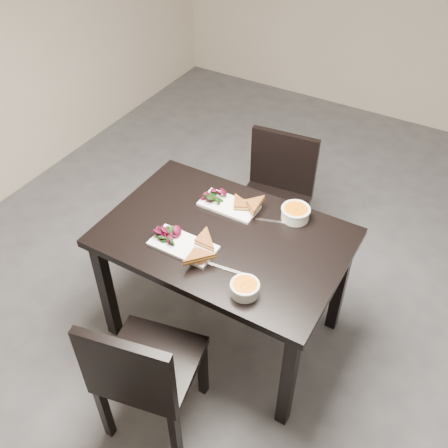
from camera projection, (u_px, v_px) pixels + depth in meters
name	position (u px, v px, depth m)	size (l,w,h in m)	color
ground	(319.00, 308.00, 3.09)	(5.00, 5.00, 0.00)	#47474C
table	(224.00, 249.00, 2.55)	(1.20, 0.80, 0.75)	black
chair_near	(143.00, 371.00, 2.22)	(0.50, 0.50, 0.85)	black
chair_far	(276.00, 193.00, 3.16)	(0.46, 0.46, 0.85)	black
plate_near	(183.00, 246.00, 2.42)	(0.32, 0.16, 0.02)	white
sandwich_near	(196.00, 243.00, 2.38)	(0.16, 0.12, 0.05)	#A65E22
salad_near	(166.00, 234.00, 2.44)	(0.10, 0.09, 0.04)	black
soup_bowl_near	(245.00, 288.00, 2.19)	(0.13, 0.13, 0.06)	white
cutlery_near	(225.00, 269.00, 2.32)	(0.18, 0.02, 0.00)	silver
plate_far	(229.00, 206.00, 2.64)	(0.31, 0.15, 0.02)	white
sandwich_far	(238.00, 206.00, 2.59)	(0.15, 0.11, 0.05)	#A65E22
salad_far	(213.00, 195.00, 2.66)	(0.10, 0.09, 0.04)	black
soup_bowl_far	(296.00, 212.00, 2.56)	(0.15, 0.15, 0.07)	white
cutlery_far	(273.00, 221.00, 2.56)	(0.18, 0.02, 0.00)	silver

